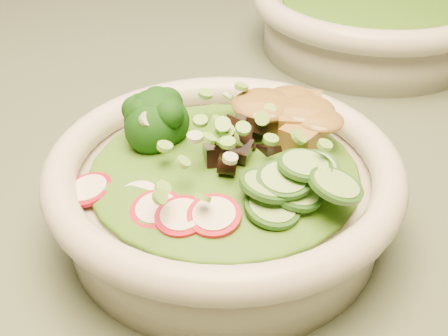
% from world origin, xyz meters
% --- Properties ---
extents(dining_table, '(1.20, 0.80, 0.75)m').
position_xyz_m(dining_table, '(0.00, 0.00, 0.64)').
color(dining_table, black).
rests_on(dining_table, ground).
extents(salad_bowl, '(0.24, 0.24, 0.06)m').
position_xyz_m(salad_bowl, '(-0.08, -0.09, 0.78)').
color(salad_bowl, beige).
rests_on(salad_bowl, dining_table).
extents(side_bowl, '(0.26, 0.26, 0.07)m').
position_xyz_m(side_bowl, '(-0.06, 0.26, 0.79)').
color(side_bowl, beige).
rests_on(side_bowl, dining_table).
extents(lettuce_bed, '(0.18, 0.18, 0.02)m').
position_xyz_m(lettuce_bed, '(-0.08, -0.09, 0.80)').
color(lettuce_bed, '#275712').
rests_on(lettuce_bed, salad_bowl).
extents(broccoli_florets, '(0.09, 0.08, 0.04)m').
position_xyz_m(broccoli_florets, '(-0.13, -0.07, 0.82)').
color(broccoli_florets, black).
rests_on(broccoli_florets, salad_bowl).
extents(radish_slices, '(0.10, 0.07, 0.02)m').
position_xyz_m(radish_slices, '(-0.09, -0.14, 0.81)').
color(radish_slices, '#A80C20').
rests_on(radish_slices, salad_bowl).
extents(cucumber_slices, '(0.08, 0.08, 0.03)m').
position_xyz_m(cucumber_slices, '(-0.02, -0.11, 0.81)').
color(cucumber_slices, '#8BC56D').
rests_on(cucumber_slices, salad_bowl).
extents(mushroom_heap, '(0.08, 0.08, 0.04)m').
position_xyz_m(mushroom_heap, '(-0.07, -0.08, 0.82)').
color(mushroom_heap, black).
rests_on(mushroom_heap, salad_bowl).
extents(tofu_cubes, '(0.09, 0.08, 0.03)m').
position_xyz_m(tofu_cubes, '(-0.06, -0.04, 0.81)').
color(tofu_cubes, olive).
rests_on(tofu_cubes, salad_bowl).
extents(peanut_sauce, '(0.06, 0.05, 0.01)m').
position_xyz_m(peanut_sauce, '(-0.06, -0.04, 0.83)').
color(peanut_sauce, brown).
rests_on(peanut_sauce, tofu_cubes).
extents(scallion_garnish, '(0.17, 0.17, 0.02)m').
position_xyz_m(scallion_garnish, '(-0.08, -0.09, 0.82)').
color(scallion_garnish, '#71B43F').
rests_on(scallion_garnish, salad_bowl).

